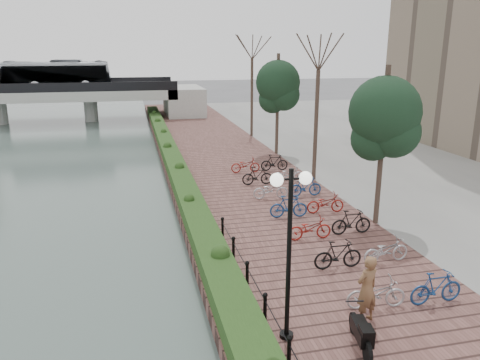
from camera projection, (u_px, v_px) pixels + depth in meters
name	position (u px, v px, depth m)	size (l,w,h in m)	color
promenade	(239.00, 181.00, 26.97)	(8.00, 75.00, 0.50)	brown
inland_pavement	(477.00, 165.00, 30.46)	(24.00, 75.00, 0.50)	slate
hedge	(175.00, 165.00, 28.42)	(1.10, 56.00, 0.60)	#1D3814
chain_fence	(276.00, 328.00, 11.71)	(0.10, 14.10, 0.70)	black
lamppost	(290.00, 218.00, 11.07)	(1.02, 0.32, 4.44)	black
motorcycle	(361.00, 331.00, 11.39)	(0.47, 1.50, 0.94)	black
pedestrian	(367.00, 289.00, 12.40)	(0.69, 0.45, 1.89)	brown
bicycle_parking	(307.00, 205.00, 20.56)	(2.40, 17.32, 1.00)	#B0B1B6
street_trees	(342.00, 133.00, 22.39)	(3.20, 37.12, 6.80)	#35281F
bridge	(10.00, 91.00, 48.02)	(36.00, 10.77, 6.50)	#A7A7A2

